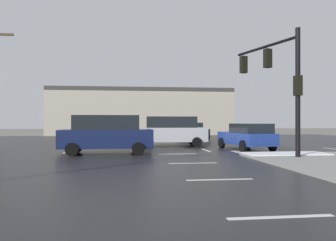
{
  "coord_description": "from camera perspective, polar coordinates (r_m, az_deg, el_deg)",
  "views": [
    {
      "loc": [
        -2.8,
        -19.9,
        1.75
      ],
      "look_at": [
        0.44,
        5.56,
        1.79
      ],
      "focal_mm": 37.0,
      "sensor_mm": 36.0,
      "label": 1
    }
  ],
  "objects": [
    {
      "name": "suv_silver",
      "position": [
        23.69,
        0.51,
        -1.68
      ],
      "size": [
        4.93,
        2.4,
        2.03
      ],
      "rotation": [
        0.0,
        0.0,
        3.08
      ],
      "color": "#B7BABF",
      "rests_on": "road_asphalt"
    },
    {
      "name": "traffic_signal_mast",
      "position": [
        17.72,
        17.72,
        7.27
      ],
      "size": [
        1.43,
        4.73,
        5.81
      ],
      "rotation": [
        0.0,
        0.0,
        1.83
      ],
      "color": "black",
      "rests_on": "sidewalk_corner"
    },
    {
      "name": "lane_markings",
      "position": [
        19.03,
        4.94,
        -5.29
      ],
      "size": [
        36.15,
        36.15,
        0.01
      ],
      "color": "silver",
      "rests_on": "road_asphalt"
    },
    {
      "name": "strip_building_background",
      "position": [
        45.26,
        -4.52,
        1.39
      ],
      "size": [
        22.66,
        8.0,
        5.83
      ],
      "color": "#BCB29E",
      "rests_on": "ground_plane"
    },
    {
      "name": "sedan_black",
      "position": [
        32.0,
        3.97,
        -1.69
      ],
      "size": [
        2.37,
        4.66,
        1.58
      ],
      "rotation": [
        0.0,
        0.0,
        -1.47
      ],
      "color": "black",
      "rests_on": "road_asphalt"
    },
    {
      "name": "ground_plane",
      "position": [
        20.17,
        0.75,
        -5.06
      ],
      "size": [
        120.0,
        120.0,
        0.0
      ],
      "primitive_type": "plane",
      "color": "slate"
    },
    {
      "name": "suv_navy",
      "position": [
        18.46,
        -10.13,
        -2.13
      ],
      "size": [
        4.85,
        2.2,
        2.03
      ],
      "rotation": [
        0.0,
        0.0,
        3.15
      ],
      "color": "#141E47",
      "rests_on": "road_asphalt"
    },
    {
      "name": "road_asphalt",
      "position": [
        20.17,
        0.75,
        -5.03
      ],
      "size": [
        44.0,
        44.0,
        0.02
      ],
      "primitive_type": "cube",
      "color": "#232326",
      "rests_on": "ground_plane"
    },
    {
      "name": "snow_strip_curbside",
      "position": [
        17.78,
        18.88,
        -5.17
      ],
      "size": [
        4.0,
        1.6,
        0.06
      ],
      "primitive_type": "cube",
      "color": "white",
      "rests_on": "sidewalk_corner"
    },
    {
      "name": "sedan_blue",
      "position": [
        21.24,
        12.86,
        -2.5
      ],
      "size": [
        2.44,
        4.68,
        1.58
      ],
      "rotation": [
        0.0,
        0.0,
        1.69
      ],
      "color": "navy",
      "rests_on": "road_asphalt"
    }
  ]
}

